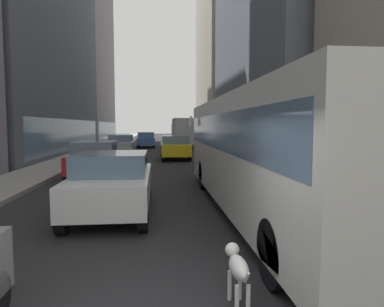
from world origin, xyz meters
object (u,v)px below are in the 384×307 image
Objects in this scene: box_truck at (184,132)px; car_yellow_taxi at (175,147)px; car_white_van at (113,182)px; car_blue_hatchback at (146,140)px; transit_bus at (265,146)px; dalmatian_dog at (237,267)px; car_red_coupe at (95,159)px; car_silver_sedan at (121,145)px.

car_yellow_taxi is at bearing -96.91° from box_truck.
car_white_van is 0.60× the size of box_truck.
car_blue_hatchback and car_yellow_taxi have the same top height.
transit_bus is 5.10m from dalmatian_dog.
car_red_coupe is at bearing 108.26° from dalmatian_dog.
car_red_coupe is at bearing 103.78° from car_white_van.
dalmatian_dog is at bearing -111.42° from transit_bus.
car_white_van is at bearing -90.00° from car_blue_hatchback.
car_yellow_taxi and car_red_coupe have the same top height.
box_truck reaches higher than car_red_coupe.
car_yellow_taxi is 0.98× the size of car_white_van.
car_yellow_taxi is (-1.60, 14.89, -0.95)m from transit_bus.
car_white_van is 1.13× the size of car_silver_sedan.
car_white_van is at bearing -98.22° from box_truck.
car_blue_hatchback is at bearing -177.97° from box_truck.
transit_bus is 2.90× the size of car_silver_sedan.
car_red_coupe is at bearing -94.35° from car_blue_hatchback.
box_truck is (1.60, 13.20, 0.84)m from car_yellow_taxi.
car_blue_hatchback is 27.56m from car_white_van.
car_yellow_taxi is at bearing 96.13° from transit_bus.
car_blue_hatchback is 1.01× the size of car_red_coupe.
car_white_van is 4.67× the size of dalmatian_dog.
car_silver_sedan is 4.13× the size of dalmatian_dog.
car_white_van is at bearing 174.37° from transit_bus.
car_yellow_taxi is 8.92m from car_red_coupe.
car_blue_hatchback is at bearing 85.65° from car_red_coupe.
car_silver_sedan is 0.96× the size of car_red_coupe.
box_truck is at bearing 60.83° from car_silver_sedan.
car_white_van is 5.46m from dalmatian_dog.
car_yellow_taxi and car_white_van have the same top height.
car_silver_sedan is at bearing 107.22° from transit_bus.
car_silver_sedan is (-5.60, 18.07, -0.96)m from transit_bus.
box_truck is 7.79× the size of dalmatian_dog.
car_red_coupe is (-1.60, 6.52, -0.00)m from car_white_van.
car_yellow_taxi is at bearing 89.40° from dalmatian_dog.
box_truck is at bearing 90.00° from transit_bus.
transit_bus is 28.10m from box_truck.
car_blue_hatchback is (-4.00, 27.96, -0.96)m from transit_bus.
car_silver_sedan is at bearing 141.59° from car_yellow_taxi.
box_truck reaches higher than car_silver_sedan.
car_yellow_taxi is 19.49m from dalmatian_dog.
car_red_coupe is 4.29× the size of dalmatian_dog.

